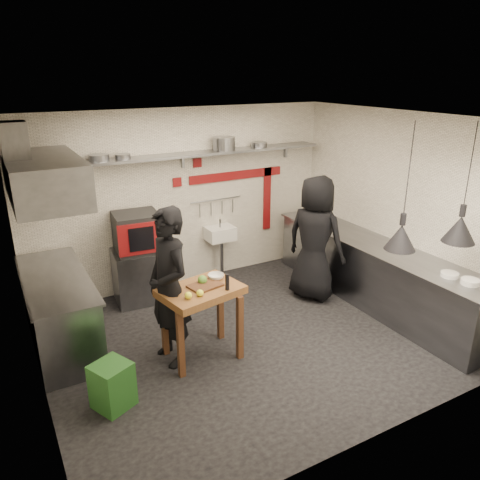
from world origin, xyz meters
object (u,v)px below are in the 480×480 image
prep_table (202,322)px  chef_right (315,238)px  chef_left (169,288)px  green_bin (112,385)px  oven_stand (138,276)px  combi_oven (137,232)px

prep_table → chef_right: (2.17, 0.65, 0.49)m
chef_left → green_bin: bearing=-66.7°
green_bin → chef_left: (0.85, 0.50, 0.71)m
oven_stand → combi_oven: size_ratio=1.27×
oven_stand → chef_right: chef_right is taller
green_bin → prep_table: 1.28m
combi_oven → chef_left: size_ratio=0.33×
oven_stand → chef_right: 2.72m
green_bin → chef_right: 3.59m
combi_oven → chef_right: chef_right is taller
oven_stand → chef_right: bearing=-21.6°
green_bin → chef_right: size_ratio=0.26×
combi_oven → chef_left: chef_left is taller
green_bin → chef_left: 1.21m
green_bin → chef_left: bearing=30.6°
combi_oven → chef_left: bearing=-90.8°
chef_right → green_bin: bearing=83.8°
combi_oven → green_bin: size_ratio=1.26×
prep_table → combi_oven: bearing=84.8°
oven_stand → prep_table: 1.84m
combi_oven → green_bin: bearing=-110.1°
prep_table → chef_left: (-0.35, 0.12, 0.50)m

